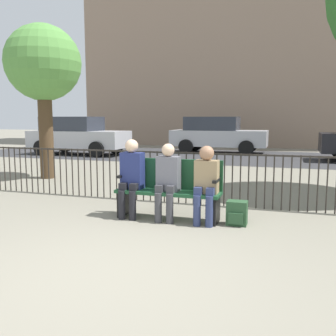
{
  "coord_description": "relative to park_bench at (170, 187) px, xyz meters",
  "views": [
    {
      "loc": [
        1.75,
        -3.24,
        1.55
      ],
      "look_at": [
        0.0,
        2.13,
        0.8
      ],
      "focal_mm": 40.0,
      "sensor_mm": 36.0,
      "label": 1
    }
  ],
  "objects": [
    {
      "name": "street_surface",
      "position": [
        0.0,
        9.79,
        -0.49
      ],
      "size": [
        24.0,
        6.0,
        0.01
      ],
      "color": "#333335",
      "rests_on": "ground"
    },
    {
      "name": "parked_car_1",
      "position": [
        -6.94,
        8.65,
        0.35
      ],
      "size": [
        4.2,
        1.94,
        1.62
      ],
      "color": "#B7B7BC",
      "rests_on": "ground"
    },
    {
      "name": "fence_railing",
      "position": [
        -0.02,
        1.05,
        0.07
      ],
      "size": [
        9.01,
        0.03,
        0.95
      ],
      "color": "#2D2823",
      "rests_on": "ground"
    },
    {
      "name": "seated_person_2",
      "position": [
        0.6,
        -0.13,
        0.16
      ],
      "size": [
        0.34,
        0.39,
        1.16
      ],
      "color": "navy",
      "rests_on": "ground"
    },
    {
      "name": "tree_1",
      "position": [
        -4.24,
        2.78,
        2.38
      ],
      "size": [
        1.9,
        1.9,
        3.9
      ],
      "color": "#4C3823",
      "rests_on": "ground"
    },
    {
      "name": "seated_person_1",
      "position": [
        0.01,
        -0.13,
        0.16
      ],
      "size": [
        0.34,
        0.39,
        1.17
      ],
      "color": "#3D3D42",
      "rests_on": "ground"
    },
    {
      "name": "park_bench",
      "position": [
        0.0,
        0.0,
        0.0
      ],
      "size": [
        1.62,
        0.45,
        0.92
      ],
      "color": "#194728",
      "rests_on": "ground"
    },
    {
      "name": "ground_plane",
      "position": [
        0.0,
        -2.21,
        -0.49
      ],
      "size": [
        80.0,
        80.0,
        0.0
      ],
      "primitive_type": "plane",
      "color": "gray"
    },
    {
      "name": "parked_car_2",
      "position": [
        -1.36,
        11.23,
        0.35
      ],
      "size": [
        4.2,
        1.94,
        1.62
      ],
      "color": "#B7B7BC",
      "rests_on": "ground"
    },
    {
      "name": "seated_person_0",
      "position": [
        -0.59,
        -0.13,
        0.2
      ],
      "size": [
        0.34,
        0.39,
        1.23
      ],
      "color": "black",
      "rests_on": "ground"
    },
    {
      "name": "backpack",
      "position": [
        1.06,
        -0.07,
        -0.32
      ],
      "size": [
        0.29,
        0.25,
        0.36
      ],
      "color": "#284C2D",
      "rests_on": "ground"
    }
  ]
}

